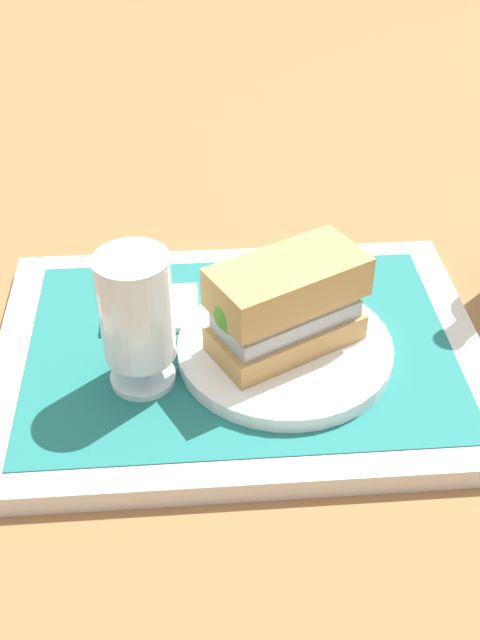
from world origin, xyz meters
name	(u,v)px	position (x,y,z in m)	size (l,w,h in m)	color
ground_plane	(240,363)	(0.00, 0.00, 0.00)	(3.00, 3.00, 0.00)	olive
tray	(240,354)	(0.00, 0.00, 0.01)	(0.44, 0.32, 0.02)	silver
placemat	(240,345)	(0.00, 0.00, 0.02)	(0.38, 0.27, 0.00)	#1E6B66
plate	(285,349)	(-0.04, 0.02, 0.03)	(0.19, 0.19, 0.01)	white
sandwich	(284,305)	(-0.04, 0.02, 0.08)	(0.14, 0.12, 0.08)	tan
beer_glass	(137,314)	(0.09, 0.04, 0.09)	(0.06, 0.06, 0.12)	silver
napkin_folded	(151,309)	(0.08, -0.06, 0.02)	(0.09, 0.07, 0.01)	white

